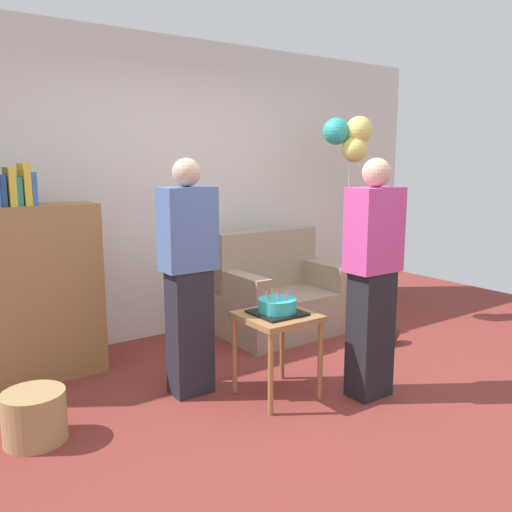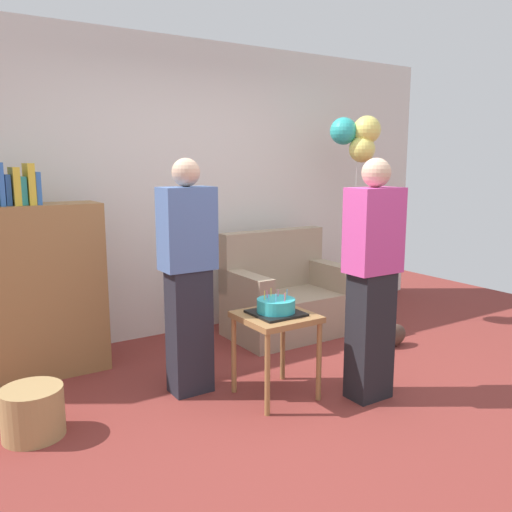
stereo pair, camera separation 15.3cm
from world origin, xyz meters
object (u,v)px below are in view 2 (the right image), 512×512
Objects in this scene: couch at (285,298)px; side_table at (276,327)px; person_blowing_candles at (188,276)px; person_holding_cake at (372,279)px; bookshelf at (47,287)px; balloon_bunch at (358,136)px; wicker_basket at (33,412)px; birthday_cake at (276,307)px; handbag at (393,335)px.

side_table is at bearing -128.38° from couch.
person_blowing_candles and person_holding_cake have the same top height.
balloon_bunch is (2.88, -0.24, 1.17)m from bookshelf.
side_table is at bearing -46.42° from bookshelf.
person_blowing_candles is at bearing -49.62° from bookshelf.
person_holding_cake is at bearing -25.56° from person_blowing_candles.
wicker_basket is at bearing 168.10° from side_table.
person_blowing_candles reaches higher than wicker_basket.
person_holding_cake is (0.53, -0.36, 0.20)m from birthday_cake.
couch is 0.54× the size of balloon_bunch.
handbag is at bearing -54.70° from couch.
couch is 0.67× the size of person_blowing_candles.
person_blowing_candles is 1.24m from person_holding_cake.
bookshelf is 1.75m from birthday_cake.
person_blowing_candles is at bearing 139.68° from side_table.
couch is at bearing 17.94° from wicker_basket.
bookshelf reaches higher than birthday_cake.
birthday_cake is 0.89× the size of wicker_basket.
person_holding_cake is at bearing -34.26° from birthday_cake.
person_blowing_candles reaches higher than birthday_cake.
wicker_basket is (-0.31, -0.95, -0.53)m from bookshelf.
bookshelf is 0.98× the size of person_holding_cake.
balloon_bunch is (2.13, 0.64, 1.01)m from person_blowing_candles.
couch is at bearing 125.30° from handbag.
person_holding_cake reaches higher than handbag.
balloon_bunch is (0.22, 0.76, 1.75)m from handbag.
handbag is at bearing 8.03° from person_blowing_candles.
balloon_bunch reaches higher than bookshelf.
person_blowing_candles is at bearing -152.13° from couch.
couch is 3.06× the size of wicker_basket.
person_holding_cake is at bearing -18.37° from wicker_basket.
birthday_cake reaches higher than handbag.
bookshelf is at bearing 175.32° from balloon_bunch.
handbag is at bearing -140.30° from person_holding_cake.
bookshelf is 0.98× the size of person_blowing_candles.
handbag is 0.14× the size of balloon_bunch.
balloon_bunch reaches higher than person_blowing_candles.
side_table is at bearing -28.68° from person_blowing_candles.
balloon_bunch is (3.19, 0.71, 1.70)m from wicker_basket.
wicker_basket reaches higher than handbag.
handbag is at bearing 10.60° from side_table.
person_blowing_candles is at bearing -31.96° from person_holding_cake.
balloon_bunch is (0.80, -0.06, 1.50)m from couch.
person_holding_cake is at bearing -129.26° from balloon_bunch.
wicker_basket is at bearing -162.06° from couch.
wicker_basket is at bearing 168.10° from birthday_cake.
side_table is (-0.87, -1.09, 0.16)m from couch.
person_blowing_candles reaches higher than side_table.
birthday_cake is at bearing -28.68° from person_blowing_candles.
wicker_basket is at bearing -167.37° from balloon_bunch.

